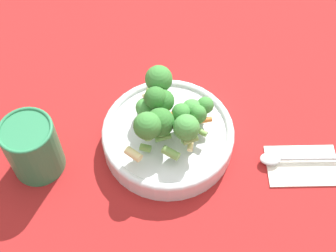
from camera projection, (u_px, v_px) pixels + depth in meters
ground_plane at (168, 143)px, 0.84m from camera, size 3.00×3.00×0.00m
bowl at (168, 136)px, 0.82m from camera, size 0.23×0.23×0.04m
pasta_salad at (168, 111)px, 0.77m from camera, size 0.17×0.14×0.08m
cup at (33, 147)px, 0.77m from camera, size 0.09×0.09×0.11m
napkin at (303, 165)px, 0.81m from camera, size 0.12×0.15×0.01m
spoon at (289, 159)px, 0.81m from camera, size 0.08×0.16×0.01m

